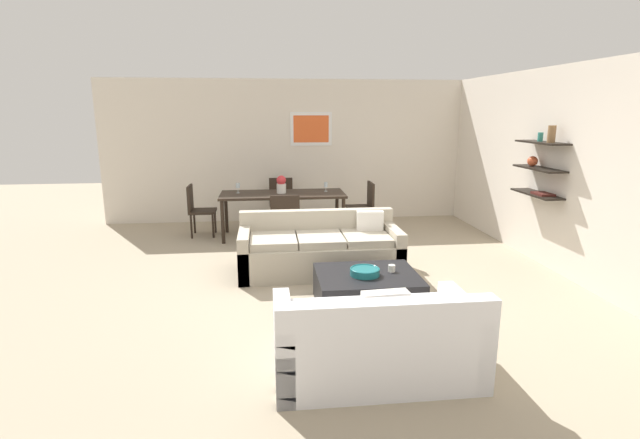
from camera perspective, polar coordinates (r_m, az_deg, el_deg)
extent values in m
plane|color=tan|center=(6.14, 1.67, -7.22)|extent=(18.00, 18.00, 0.00)
cube|color=silver|center=(9.33, 0.47, 8.25)|extent=(8.40, 0.06, 2.70)
cube|color=white|center=(9.24, -1.08, 10.84)|extent=(0.79, 0.02, 0.63)
cube|color=#E55926|center=(9.22, -1.07, 10.84)|extent=(0.68, 0.01, 0.51)
cube|color=silver|center=(7.43, 24.96, 5.83)|extent=(0.06, 8.20, 2.70)
cube|color=black|center=(7.09, 25.13, 8.38)|extent=(0.28, 0.90, 0.02)
cube|color=black|center=(7.12, 24.86, 5.58)|extent=(0.28, 0.90, 0.02)
cube|color=black|center=(7.17, 24.60, 2.81)|extent=(0.28, 0.90, 0.02)
cylinder|color=olive|center=(6.92, 26.09, 9.22)|extent=(0.10, 0.10, 0.22)
sphere|color=#D85933|center=(7.27, 24.20, 6.42)|extent=(0.14, 0.14, 0.14)
cylinder|color=teal|center=(7.13, 24.98, 9.00)|extent=(0.07, 0.07, 0.12)
cube|color=#4C1E19|center=(7.04, 25.24, 2.81)|extent=(0.20, 0.28, 0.03)
cube|color=#B2A893|center=(6.34, -0.02, -4.56)|extent=(2.12, 0.90, 0.42)
cube|color=#B2A893|center=(6.59, -0.39, -0.36)|extent=(2.12, 0.16, 0.36)
cube|color=#B2A893|center=(6.28, -9.05, -4.03)|extent=(0.14, 0.90, 0.60)
cube|color=#B2A893|center=(6.49, 8.70, -3.45)|extent=(0.14, 0.90, 0.60)
cube|color=#B2A893|center=(6.19, -5.63, -2.55)|extent=(0.59, 0.70, 0.10)
cube|color=#B2A893|center=(6.22, 0.02, -2.39)|extent=(0.59, 0.70, 0.10)
cube|color=#B2A893|center=(6.32, 5.55, -2.21)|extent=(0.59, 0.70, 0.10)
cube|color=white|center=(6.53, 6.02, -0.55)|extent=(0.37, 0.16, 0.36)
cube|color=white|center=(4.06, 6.61, -15.17)|extent=(1.64, 0.90, 0.42)
cube|color=white|center=(3.56, 8.14, -12.39)|extent=(1.64, 0.16, 0.36)
cube|color=white|center=(4.24, 16.83, -13.02)|extent=(0.14, 0.90, 0.60)
cube|color=white|center=(3.93, -4.44, -14.65)|extent=(0.14, 0.90, 0.60)
cube|color=white|center=(4.07, 11.34, -11.22)|extent=(0.66, 0.70, 0.10)
cube|color=white|center=(3.92, 1.63, -11.90)|extent=(0.66, 0.70, 0.10)
cube|color=white|center=(3.73, 7.81, -11.20)|extent=(0.37, 0.15, 0.36)
cube|color=black|center=(5.30, 5.66, -8.44)|extent=(1.10, 0.90, 0.38)
cylinder|color=#19666B|center=(5.17, 5.41, -6.31)|extent=(0.32, 0.32, 0.07)
torus|color=#19666B|center=(5.16, 5.42, -5.94)|extent=(0.32, 0.32, 0.02)
cylinder|color=silver|center=(5.32, 8.61, -5.83)|extent=(0.08, 0.08, 0.08)
cube|color=black|center=(8.08, -4.51, 3.03)|extent=(2.10, 0.85, 0.04)
cylinder|color=black|center=(7.82, -11.62, -0.33)|extent=(0.06, 0.06, 0.71)
cylinder|color=black|center=(7.89, 2.83, 0.04)|extent=(0.06, 0.06, 0.71)
cylinder|color=black|center=(8.53, -11.21, 0.80)|extent=(0.06, 0.06, 0.71)
cylinder|color=black|center=(8.59, 2.04, 1.13)|extent=(0.06, 0.06, 0.71)
cube|color=black|center=(8.39, -13.91, 0.98)|extent=(0.44, 0.44, 0.04)
cube|color=black|center=(8.37, -15.36, 2.51)|extent=(0.04, 0.44, 0.43)
cylinder|color=black|center=(8.24, -12.74, -0.78)|extent=(0.04, 0.04, 0.41)
cylinder|color=black|center=(8.59, -12.49, -0.21)|extent=(0.04, 0.04, 0.41)
cylinder|color=black|center=(8.29, -15.21, -0.84)|extent=(0.04, 0.04, 0.41)
cylinder|color=black|center=(8.64, -14.87, -0.27)|extent=(0.04, 0.04, 0.41)
cube|color=black|center=(7.41, -4.26, -0.24)|extent=(0.44, 0.44, 0.04)
cube|color=black|center=(7.16, -4.23, 1.23)|extent=(0.44, 0.04, 0.43)
cylinder|color=black|center=(7.64, -2.94, -1.54)|extent=(0.04, 0.04, 0.41)
cylinder|color=black|center=(7.63, -5.64, -1.61)|extent=(0.04, 0.04, 0.41)
cylinder|color=black|center=(7.30, -2.76, -2.25)|extent=(0.04, 0.04, 0.41)
cylinder|color=black|center=(7.28, -5.59, -2.32)|extent=(0.04, 0.04, 0.41)
cube|color=black|center=(8.86, -4.66, 1.95)|extent=(0.44, 0.44, 0.04)
cube|color=black|center=(9.02, -4.73, 3.66)|extent=(0.44, 0.04, 0.43)
cylinder|color=black|center=(8.73, -5.77, 0.25)|extent=(0.04, 0.04, 0.41)
cylinder|color=black|center=(8.74, -3.41, 0.31)|extent=(0.04, 0.04, 0.41)
cylinder|color=black|center=(9.08, -5.81, 0.74)|extent=(0.04, 0.04, 0.41)
cylinder|color=black|center=(9.09, -3.54, 0.80)|extent=(0.04, 0.04, 0.41)
cube|color=black|center=(8.48, 4.76, 1.44)|extent=(0.44, 0.44, 0.04)
cube|color=black|center=(8.47, 6.12, 3.02)|extent=(0.04, 0.44, 0.43)
cylinder|color=black|center=(8.66, 3.34, 0.19)|extent=(0.04, 0.04, 0.41)
cylinder|color=black|center=(8.32, 3.76, -0.35)|extent=(0.04, 0.04, 0.41)
cylinder|color=black|center=(8.73, 5.67, 0.25)|extent=(0.04, 0.04, 0.41)
cylinder|color=black|center=(8.39, 6.18, -0.29)|extent=(0.04, 0.04, 0.41)
cylinder|color=silver|center=(8.24, 0.71, 3.43)|extent=(0.06, 0.06, 0.01)
cylinder|color=silver|center=(8.23, 0.71, 3.68)|extent=(0.01, 0.01, 0.07)
cylinder|color=silver|center=(8.22, 0.71, 4.21)|extent=(0.06, 0.06, 0.09)
cylinder|color=silver|center=(8.43, -4.61, 3.61)|extent=(0.06, 0.06, 0.01)
cylinder|color=silver|center=(8.43, -4.61, 3.85)|extent=(0.01, 0.01, 0.07)
cylinder|color=silver|center=(8.42, -4.62, 4.36)|extent=(0.07, 0.07, 0.08)
cylinder|color=silver|center=(8.19, -9.83, 3.18)|extent=(0.06, 0.06, 0.01)
cylinder|color=silver|center=(8.18, -9.84, 3.49)|extent=(0.01, 0.01, 0.08)
cylinder|color=silver|center=(8.17, -9.86, 4.06)|extent=(0.07, 0.07, 0.08)
cylinder|color=silver|center=(8.07, -4.67, 3.75)|extent=(0.16, 0.16, 0.16)
sphere|color=red|center=(8.05, -4.69, 4.73)|extent=(0.16, 0.16, 0.16)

